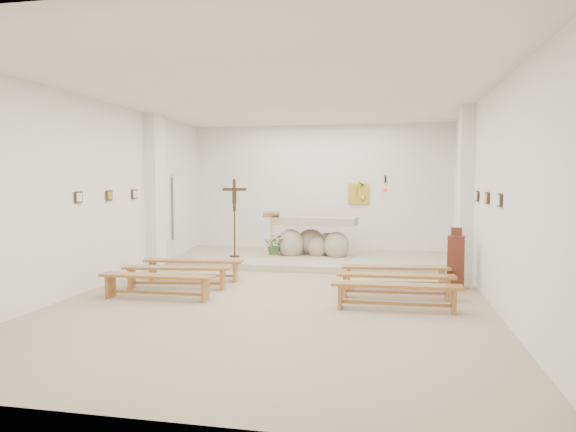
% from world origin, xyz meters
% --- Properties ---
extents(ground, '(7.00, 10.00, 0.00)m').
position_xyz_m(ground, '(0.00, 0.00, 0.00)').
color(ground, tan).
rests_on(ground, ground).
extents(wall_left, '(0.02, 10.00, 3.50)m').
position_xyz_m(wall_left, '(-3.49, 0.00, 1.75)').
color(wall_left, white).
rests_on(wall_left, ground).
extents(wall_right, '(0.02, 10.00, 3.50)m').
position_xyz_m(wall_right, '(3.49, 0.00, 1.75)').
color(wall_right, white).
rests_on(wall_right, ground).
extents(wall_back, '(7.00, 0.02, 3.50)m').
position_xyz_m(wall_back, '(0.00, 4.99, 1.75)').
color(wall_back, white).
rests_on(wall_back, ground).
extents(ceiling, '(7.00, 10.00, 0.02)m').
position_xyz_m(ceiling, '(0.00, 0.00, 3.49)').
color(ceiling, silver).
rests_on(ceiling, wall_back).
extents(sanctuary_platform, '(6.98, 3.00, 0.15)m').
position_xyz_m(sanctuary_platform, '(0.00, 3.50, 0.07)').
color(sanctuary_platform, tan).
rests_on(sanctuary_platform, ground).
extents(pilaster_left, '(0.26, 0.55, 3.50)m').
position_xyz_m(pilaster_left, '(-3.37, 2.00, 1.75)').
color(pilaster_left, white).
rests_on(pilaster_left, ground).
extents(pilaster_right, '(0.26, 0.55, 3.50)m').
position_xyz_m(pilaster_right, '(3.37, 2.00, 1.75)').
color(pilaster_right, white).
rests_on(pilaster_right, ground).
extents(gold_wall_relief, '(0.55, 0.04, 0.55)m').
position_xyz_m(gold_wall_relief, '(1.05, 4.96, 1.65)').
color(gold_wall_relief, gold).
rests_on(gold_wall_relief, wall_back).
extents(sanctuary_lamp, '(0.11, 0.36, 0.44)m').
position_xyz_m(sanctuary_lamp, '(1.75, 4.71, 1.81)').
color(sanctuary_lamp, black).
rests_on(sanctuary_lamp, wall_back).
extents(station_frame_left_front, '(0.03, 0.20, 0.20)m').
position_xyz_m(station_frame_left_front, '(-3.47, -0.80, 1.72)').
color(station_frame_left_front, '#392519').
rests_on(station_frame_left_front, wall_left).
extents(station_frame_left_mid, '(0.03, 0.20, 0.20)m').
position_xyz_m(station_frame_left_mid, '(-3.47, 0.20, 1.72)').
color(station_frame_left_mid, '#392519').
rests_on(station_frame_left_mid, wall_left).
extents(station_frame_left_rear, '(0.03, 0.20, 0.20)m').
position_xyz_m(station_frame_left_rear, '(-3.47, 1.20, 1.72)').
color(station_frame_left_rear, '#392519').
rests_on(station_frame_left_rear, wall_left).
extents(station_frame_right_front, '(0.03, 0.20, 0.20)m').
position_xyz_m(station_frame_right_front, '(3.47, -0.80, 1.72)').
color(station_frame_right_front, '#392519').
rests_on(station_frame_right_front, wall_right).
extents(station_frame_right_mid, '(0.03, 0.20, 0.20)m').
position_xyz_m(station_frame_right_mid, '(3.47, 0.20, 1.72)').
color(station_frame_right_mid, '#392519').
rests_on(station_frame_right_mid, wall_right).
extents(station_frame_right_rear, '(0.03, 0.20, 0.20)m').
position_xyz_m(station_frame_right_rear, '(3.47, 1.20, 1.72)').
color(station_frame_right_rear, '#392519').
rests_on(station_frame_right_rear, wall_right).
extents(radiator_left, '(0.10, 0.85, 0.52)m').
position_xyz_m(radiator_left, '(-3.43, 2.70, 0.27)').
color(radiator_left, silver).
rests_on(radiator_left, ground).
extents(radiator_right, '(0.10, 0.85, 0.52)m').
position_xyz_m(radiator_right, '(3.43, 2.70, 0.27)').
color(radiator_right, silver).
rests_on(radiator_right, ground).
extents(altar, '(2.07, 0.95, 1.05)m').
position_xyz_m(altar, '(0.05, 3.73, 0.55)').
color(altar, tan).
rests_on(altar, sanctuary_platform).
extents(lectern, '(0.47, 0.42, 1.14)m').
position_xyz_m(lectern, '(-0.99, 3.39, 0.71)').
color(lectern, tan).
rests_on(lectern, sanctuary_platform).
extents(crucifix_stand, '(0.56, 0.25, 1.90)m').
position_xyz_m(crucifix_stand, '(-1.82, 3.04, 1.25)').
color(crucifix_stand, '#332010').
rests_on(crucifix_stand, sanctuary_platform).
extents(potted_plant, '(0.49, 0.43, 0.53)m').
position_xyz_m(potted_plant, '(-0.91, 3.40, 0.42)').
color(potted_plant, '#305923').
rests_on(potted_plant, sanctuary_platform).
extents(donation_pedestal, '(0.35, 0.35, 1.14)m').
position_xyz_m(donation_pedestal, '(3.10, 1.06, 0.50)').
color(donation_pedestal, '#5E2A1A').
rests_on(donation_pedestal, ground).
extents(bench_left_front, '(2.01, 0.48, 0.42)m').
position_xyz_m(bench_left_front, '(-1.98, 0.78, 0.32)').
color(bench_left_front, olive).
rests_on(bench_left_front, ground).
extents(bench_right_front, '(2.01, 0.55, 0.42)m').
position_xyz_m(bench_right_front, '(1.98, 0.78, 0.32)').
color(bench_right_front, olive).
rests_on(bench_right_front, ground).
extents(bench_left_second, '(2.01, 0.58, 0.42)m').
position_xyz_m(bench_left_second, '(-1.98, -0.05, 0.32)').
color(bench_left_second, olive).
rests_on(bench_left_second, ground).
extents(bench_right_second, '(2.00, 0.41, 0.42)m').
position_xyz_m(bench_right_second, '(1.98, -0.05, 0.32)').
color(bench_right_second, olive).
rests_on(bench_right_second, ground).
extents(bench_left_third, '(1.99, 0.33, 0.42)m').
position_xyz_m(bench_left_third, '(-1.98, -0.89, 0.32)').
color(bench_left_third, olive).
rests_on(bench_left_third, ground).
extents(bench_right_third, '(1.99, 0.35, 0.42)m').
position_xyz_m(bench_right_third, '(1.98, -0.89, 0.32)').
color(bench_right_third, olive).
rests_on(bench_right_third, ground).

